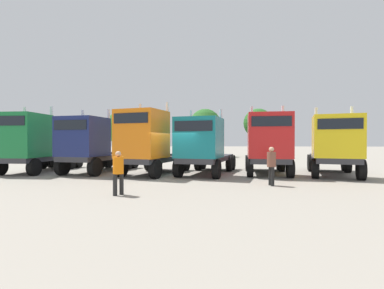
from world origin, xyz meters
TOP-DOWN VIEW (x-y plane):
  - ground at (0.00, 0.00)m, footprint 200.00×200.00m
  - semi_truck_green at (-9.49, 1.40)m, footprint 2.66×6.43m
  - semi_truck_navy at (-5.58, 1.58)m, footprint 3.52×6.70m
  - semi_truck_orange at (-1.78, 0.80)m, footprint 3.93×6.14m
  - semi_truck_teal at (1.52, 1.19)m, footprint 3.86×6.75m
  - semi_truck_red at (5.41, 1.58)m, footprint 3.02×5.84m
  - semi_truck_yellow at (9.09, 1.22)m, footprint 4.03×6.60m
  - visitor_in_hivis at (-1.39, -5.20)m, footprint 0.56×0.56m
  - visitor_with_camera at (4.82, -2.41)m, footprint 0.46×0.46m
  - oak_far_left at (-9.30, 18.61)m, footprint 4.26×4.26m
  - oak_far_centre at (0.90, 22.03)m, footprint 4.24×4.24m
  - oak_far_right at (7.63, 20.41)m, footprint 3.67×3.67m

SIDE VIEW (x-z plane):
  - ground at x=0.00m, z-range 0.00..0.00m
  - visitor_in_hivis at x=-1.39m, z-range 0.13..1.79m
  - visitor_with_camera at x=4.82m, z-range 0.14..1.92m
  - semi_truck_teal at x=1.52m, z-range -0.23..3.75m
  - semi_truck_yellow at x=9.09m, z-range -0.23..3.82m
  - semi_truck_navy at x=-5.58m, z-range -0.23..3.86m
  - semi_truck_red at x=5.41m, z-range -0.22..4.02m
  - semi_truck_green at x=-9.49m, z-range -0.22..4.11m
  - semi_truck_orange at x=-1.78m, z-range -0.21..4.19m
  - oak_far_left at x=-9.30m, z-range 0.78..6.61m
  - oak_far_centre at x=0.90m, z-range 1.05..7.43m
  - oak_far_right at x=7.63m, z-range 1.23..7.40m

